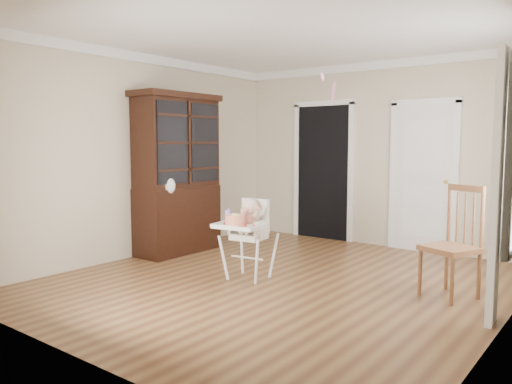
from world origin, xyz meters
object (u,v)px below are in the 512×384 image
Objects in this scene: high_chair at (249,229)px; sippy_cup at (228,216)px; cake at (235,220)px; dining_chair at (453,245)px; china_cabinet at (177,174)px.

high_chair is 5.03× the size of sippy_cup.
sippy_cup reaches higher than cake.
dining_chair is at bearing 21.44° from sippy_cup.
cake is 0.12× the size of china_cabinet.
high_chair is 0.28m from cake.
high_chair reaches higher than cake.
high_chair is at bearing 40.16° from sippy_cup.
china_cabinet is at bearing 155.96° from high_chair.
sippy_cup is at bearing -147.41° from high_chair.
cake is 1.45× the size of sippy_cup.
dining_chair reaches higher than high_chair.
high_chair is 0.27m from sippy_cup.
china_cabinet is at bearing 156.11° from cake.
china_cabinet is 3.70m from dining_chair.
high_chair is 0.41× the size of china_cabinet.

